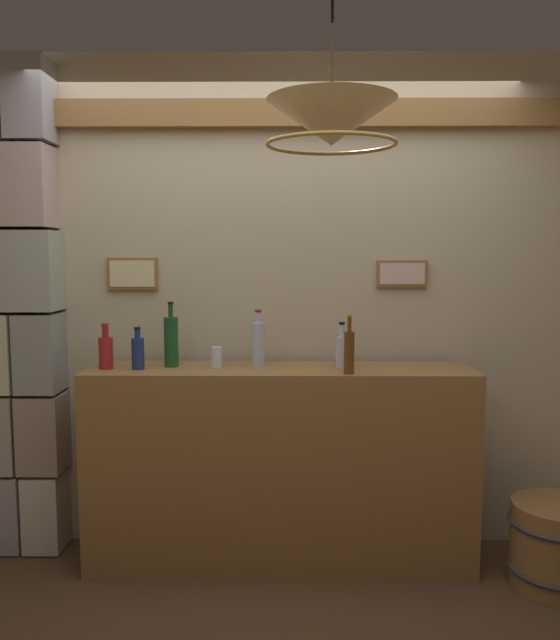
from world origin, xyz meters
TOP-DOWN VIEW (x-y plane):
  - panelled_rear_partition at (-0.00, 1.10)m, footprint 3.62×0.15m
  - stone_pillar at (-1.38, 0.97)m, footprint 0.45×0.30m
  - bar_shelf_unit at (0.00, 0.81)m, footprint 1.96×0.43m
  - liquor_bottle_scotch at (0.31, 0.81)m, footprint 0.06×0.06m
  - liquor_bottle_gin at (-0.88, 0.78)m, footprint 0.07×0.07m
  - liquor_bottle_amaro at (-0.11, 0.85)m, footprint 0.06×0.06m
  - liquor_bottle_sherry at (0.33, 0.65)m, footprint 0.05×0.05m
  - liquor_bottle_rum at (-0.71, 0.76)m, footprint 0.06×0.06m
  - liquor_bottle_whiskey at (-0.56, 0.84)m, footprint 0.07×0.07m
  - glass_tumbler_rocks at (-0.33, 0.82)m, footprint 0.06×0.06m
  - pendant_lamp at (0.21, 0.19)m, footprint 0.52×0.52m
  - wooden_barrel at (1.34, 0.58)m, footprint 0.47×0.47m

SIDE VIEW (x-z plane):
  - wooden_barrel at x=1.34m, z-range 0.00..0.41m
  - bar_shelf_unit at x=0.00m, z-range 0.00..1.03m
  - glass_tumbler_rocks at x=-0.33m, z-range 1.03..1.13m
  - liquor_bottle_rum at x=-0.71m, z-range 1.01..1.22m
  - liquor_bottle_gin at x=-0.88m, z-range 1.00..1.23m
  - liquor_bottle_scotch at x=0.31m, z-range 1.00..1.24m
  - liquor_bottle_sherry at x=0.33m, z-range 0.99..1.28m
  - liquor_bottle_amaro at x=-0.11m, z-range 1.00..1.29m
  - liquor_bottle_whiskey at x=-0.56m, z-range 0.99..1.33m
  - stone_pillar at x=-1.38m, z-range 0.00..2.59m
  - panelled_rear_partition at x=0.00m, z-range 0.06..2.71m
  - pendant_lamp at x=0.21m, z-range 1.80..2.43m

